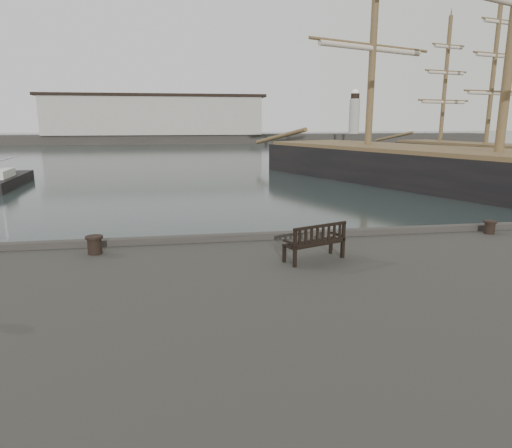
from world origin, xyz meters
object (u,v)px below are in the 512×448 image
(bollard_right, at_px, (490,227))
(yacht_d, at_px, (3,184))
(tall_ship_main, at_px, (495,182))
(tall_ship_far, at_px, (484,158))
(bench, at_px, (315,249))
(bollard_left, at_px, (95,245))

(bollard_right, distance_m, yacht_d, 34.27)
(yacht_d, distance_m, tall_ship_main, 36.30)
(bollard_right, bearing_deg, tall_ship_main, 52.68)
(tall_ship_far, bearing_deg, bench, -144.87)
(tall_ship_far, bearing_deg, bollard_right, -140.26)
(bollard_left, relative_size, tall_ship_main, 0.01)
(bench, xyz_separation_m, bollard_left, (-5.53, 1.50, -0.05))
(yacht_d, xyz_separation_m, tall_ship_far, (48.71, 10.76, 0.48))
(tall_ship_main, bearing_deg, tall_ship_far, 33.75)
(bollard_left, height_order, tall_ship_main, tall_ship_main)
(bollard_left, bearing_deg, tall_ship_far, 44.23)
(bollard_left, xyz_separation_m, tall_ship_main, (23.77, 16.12, -0.98))
(yacht_d, bearing_deg, tall_ship_main, -18.67)
(bollard_left, relative_size, yacht_d, 0.04)
(yacht_d, distance_m, tall_ship_far, 49.88)
(bollard_left, xyz_separation_m, yacht_d, (-11.25, 25.70, -1.57))
(bench, height_order, bollard_left, bench)
(yacht_d, bearing_deg, bollard_right, -51.32)
(tall_ship_far, bearing_deg, bollard_left, -150.57)
(bollard_left, height_order, yacht_d, yacht_d)
(bollard_left, xyz_separation_m, tall_ship_far, (37.46, 36.46, -1.09))
(tall_ship_main, bearing_deg, bollard_right, -149.62)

